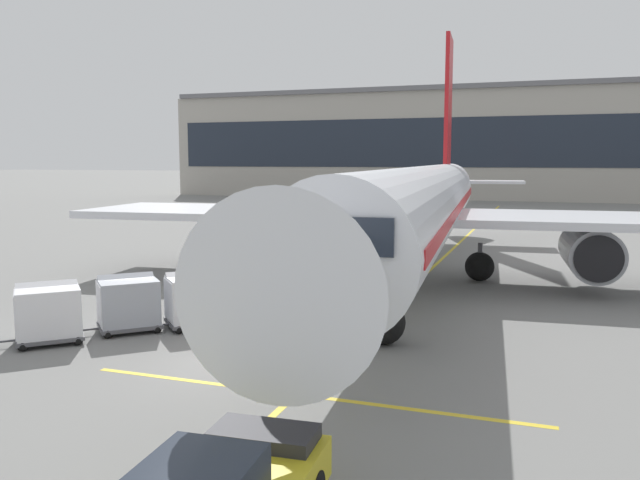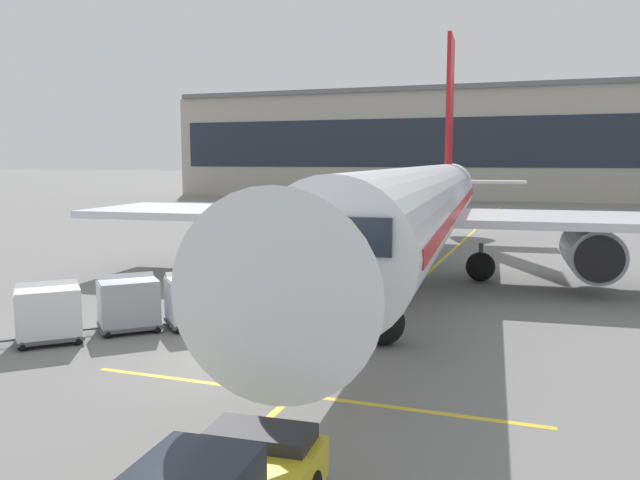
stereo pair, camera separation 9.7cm
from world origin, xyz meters
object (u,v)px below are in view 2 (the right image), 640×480
Objects in this scene: baggage_cart_second at (128,302)px; safety_cone_engine_keepout at (241,283)px; belt_loader at (284,287)px; baggage_cart_lead at (196,299)px; safety_cone_wingtip at (297,273)px; parked_airplane at (422,207)px; ground_crew_by_carts at (213,281)px; ground_crew_by_loader at (211,301)px; safety_cone_nose_mark at (312,273)px; baggage_cart_third at (48,312)px.

safety_cone_engine_keepout is (0.51, 7.47, -0.66)m from baggage_cart_second.
baggage_cart_lead is at bearing -120.61° from belt_loader.
baggage_cart_lead is 2.27m from baggage_cart_second.
parked_airplane is at bearing 14.69° from safety_cone_wingtip.
baggage_cart_second reaches higher than safety_cone_engine_keepout.
belt_loader is 2.80× the size of ground_crew_by_carts.
parked_airplane is 25.03× the size of ground_crew_by_carts.
parked_airplane is 17.13× the size of baggage_cart_second.
baggage_cart_second is 2.81m from ground_crew_by_loader.
baggage_cart_second is at bearing -156.05° from ground_crew_by_loader.
parked_airplane reaches higher than baggage_cart_lead.
parked_airplane reaches higher than safety_cone_nose_mark.
safety_cone_nose_mark is (2.74, 10.71, -0.63)m from baggage_cart_second.
belt_loader is 3.01m from ground_crew_by_carts.
baggage_cart_third is 6.90m from ground_crew_by_carts.
baggage_cart_second is at bearing -130.02° from belt_loader.
safety_cone_nose_mark reaches higher than safety_cone_wingtip.
ground_crew_by_loader is 1.00× the size of ground_crew_by_carts.
safety_cone_wingtip is (1.07, 6.33, -0.68)m from ground_crew_by_carts.
safety_cone_wingtip is at bearing -165.31° from parked_airplane.
safety_cone_nose_mark is (0.85, -0.05, 0.04)m from safety_cone_wingtip.
baggage_cart_second is (-3.83, -4.56, 0.08)m from belt_loader.
ground_crew_by_loader is at bearing -91.07° from safety_cone_nose_mark.
ground_crew_by_carts is (2.37, 6.48, -0.00)m from baggage_cart_third.
baggage_cart_lead is 0.69m from ground_crew_by_loader.
parked_airplane reaches higher than ground_crew_by_carts.
ground_crew_by_carts reaches higher than safety_cone_wingtip.
ground_crew_by_carts reaches higher than safety_cone_nose_mark.
parked_airplane is at bearing 17.61° from safety_cone_nose_mark.
safety_cone_nose_mark is (0.86, 9.44, -0.63)m from baggage_cart_lead.
baggage_cart_third is at bearing -129.10° from belt_loader.
parked_airplane is at bearing 48.75° from ground_crew_by_carts.
belt_loader is 1.92× the size of baggage_cart_lead.
ground_crew_by_carts is at bearing 79.47° from baggage_cart_second.
safety_cone_engine_keepout is at bearing 102.43° from baggage_cart_lead.
safety_cone_wingtip is at bearing 93.99° from ground_crew_by_loader.
baggage_cart_third is 3.61× the size of safety_cone_engine_keepout.
ground_crew_by_carts is 6.46m from safety_cone_wingtip.
baggage_cart_lead is at bearing -90.07° from safety_cone_wingtip.
safety_cone_nose_mark is at bearing 55.41° from safety_cone_engine_keepout.
baggage_cart_second is 7.52m from safety_cone_engine_keepout.
baggage_cart_third is at bearing -122.86° from parked_airplane.
safety_cone_engine_keepout is at bearing 86.08° from baggage_cart_second.
baggage_cart_third is 1.46× the size of ground_crew_by_loader.
parked_airplane is 14.74m from baggage_cart_second.
ground_crew_by_loader is 6.69m from safety_cone_engine_keepout.
safety_cone_nose_mark is at bearing 75.64° from baggage_cart_second.
parked_airplane is 12.74m from baggage_cart_lead.
baggage_cart_lead reaches higher than safety_cone_engine_keepout.
parked_airplane is 8.94× the size of belt_loader.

